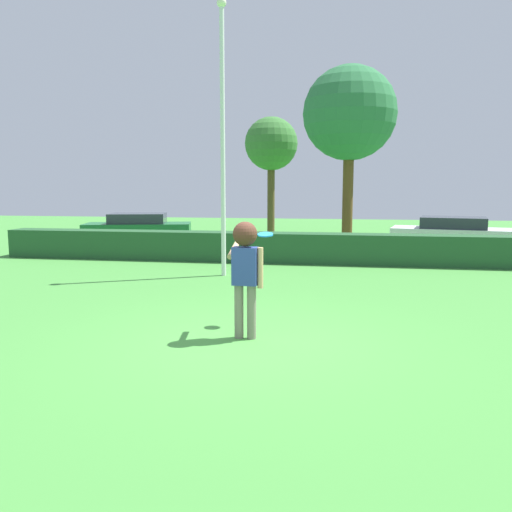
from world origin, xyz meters
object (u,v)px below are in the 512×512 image
parked_car_green (138,227)px  oak_tree (350,114)px  person (245,263)px  birch_tree (271,145)px  lamppost (223,128)px  frisbee (265,235)px  parked_car_white (453,233)px

parked_car_green → oak_tree: 9.60m
person → birch_tree: 18.14m
lamppost → frisbee: bearing=-68.6°
person → parked_car_white: (5.36, 11.64, -0.49)m
lamppost → person: bearing=-73.5°
person → parked_car_white: size_ratio=0.41×
person → parked_car_white: person is taller
person → frisbee: 0.99m
parked_car_white → birch_tree: size_ratio=0.78×
person → birch_tree: birch_tree is taller
lamppost → parked_car_white: bearing=41.6°
lamppost → birch_tree: lamppost is taller
parked_car_white → oak_tree: oak_tree is taller
parked_car_green → birch_tree: (4.68, 5.59, 3.64)m
lamppost → parked_car_white: 9.82m
frisbee → parked_car_green: 13.23m
parked_car_green → person: bearing=-61.0°
lamppost → oak_tree: 8.82m
frisbee → oak_tree: 13.22m
person → birch_tree: bearing=96.6°
lamppost → parked_car_green: (-5.13, 6.70, -3.10)m
lamppost → parked_car_green: 8.99m
birch_tree → parked_car_white: bearing=-39.5°
oak_tree → parked_car_green: bearing=-170.7°
person → lamppost: 6.25m
birch_tree → oak_tree: oak_tree is taller
lamppost → oak_tree: bearing=68.1°
lamppost → birch_tree: 12.31m
parked_car_white → lamppost: bearing=-138.4°
frisbee → birch_tree: bearing=97.5°
frisbee → birch_tree: birch_tree is taller
oak_tree → birch_tree: bearing=131.3°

